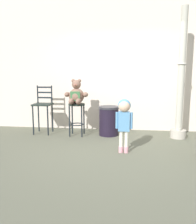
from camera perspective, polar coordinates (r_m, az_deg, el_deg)
The scene contains 8 objects.
ground_plane at distance 4.59m, azimuth 4.53°, elevation -8.96°, with size 24.00×24.00×0.00m, color #575949.
building_wall at distance 6.17m, azimuth 5.44°, elevation 12.93°, with size 6.96×0.30×3.66m, color beige.
bar_stool_with_teddy at distance 5.51m, azimuth -5.09°, elevation -0.21°, with size 0.37×0.37×0.75m.
teddy_bear at distance 5.42m, azimuth -5.22°, elevation 4.09°, with size 0.54×0.49×0.56m.
child_walking at distance 4.28m, azimuth 6.25°, elevation -0.50°, with size 0.31×0.25×0.98m.
trash_bin at distance 5.55m, azimuth 2.59°, elevation -2.09°, with size 0.48×0.48×0.68m.
lamppost at distance 5.50m, azimuth 19.14°, elevation 5.42°, with size 0.34×0.34×2.81m.
bar_chair_empty at distance 5.84m, azimuth -13.00°, elevation 1.31°, with size 0.42×0.42×1.14m.
Camera 1 is at (0.16, -4.36, 1.44)m, focal length 38.27 mm.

